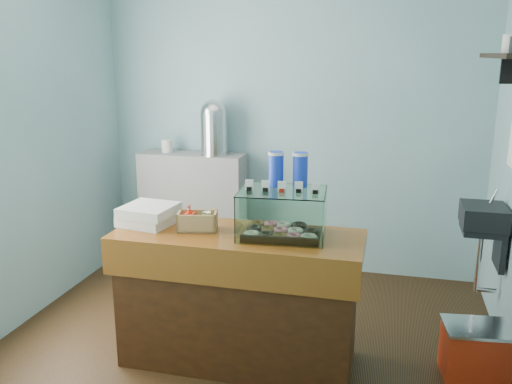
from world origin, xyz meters
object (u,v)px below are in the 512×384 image
(coffee_urn, at_px, (214,126))
(red_cooler, at_px, (475,351))
(counter, at_px, (238,298))
(display_case, at_px, (283,209))

(coffee_urn, height_order, red_cooler, coffee_urn)
(counter, bearing_deg, display_case, 12.05)
(counter, height_order, display_case, display_case)
(counter, relative_size, coffee_urn, 3.14)
(display_case, height_order, red_cooler, display_case)
(coffee_urn, relative_size, red_cooler, 1.17)
(counter, xyz_separation_m, red_cooler, (1.51, 0.18, -0.28))
(red_cooler, bearing_deg, display_case, 178.74)
(display_case, distance_m, coffee_urn, 1.80)
(display_case, bearing_deg, red_cooler, 1.08)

